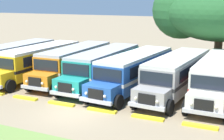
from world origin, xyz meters
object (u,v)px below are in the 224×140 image
Objects in this scene: parked_bus_slot_6 at (218,75)px; parked_bus_slot_3 at (103,65)px; parked_bus_slot_0 at (14,57)px; parked_bus_slot_1 at (39,60)px; parked_bus_slot_5 at (177,73)px; parked_bus_slot_4 at (135,70)px; parked_bus_slot_2 at (75,61)px; broad_shade_tree at (224,9)px.

parked_bus_slot_3 is at bearing -87.81° from parked_bus_slot_6.
parked_bus_slot_1 is at bearing 87.25° from parked_bus_slot_0.
parked_bus_slot_5 is 2.97m from parked_bus_slot_6.
parked_bus_slot_2 is at bearing -93.49° from parked_bus_slot_4.
parked_bus_slot_0 is 12.35m from parked_bus_slot_4.
broad_shade_tree is at bearing 120.34° from parked_bus_slot_0.
parked_bus_slot_1 is 9.32m from parked_bus_slot_4.
parked_bus_slot_2 is at bearing 96.66° from parked_bus_slot_0.
parked_bus_slot_0 is at bearing -84.88° from parked_bus_slot_5.
parked_bus_slot_2 is at bearing -139.98° from broad_shade_tree.
parked_bus_slot_0 is 6.31m from parked_bus_slot_2.
parked_bus_slot_0 is 1.00× the size of parked_bus_slot_1.
parked_bus_slot_1 and parked_bus_slot_4 have the same top height.
parked_bus_slot_3 is at bearing 96.18° from parked_bus_slot_1.
parked_bus_slot_2 is 3.08m from parked_bus_slot_3.
parked_bus_slot_1 is (3.03, -0.16, 0.00)m from parked_bus_slot_0.
parked_bus_slot_4 is at bearing 80.81° from parked_bus_slot_2.
parked_bus_slot_1 is at bearing -75.93° from parked_bus_slot_2.
parked_bus_slot_6 is (2.95, 0.37, 0.00)m from parked_bus_slot_5.
parked_bus_slot_4 is 12.44m from broad_shade_tree.
parked_bus_slot_4 is (9.32, -0.02, 0.00)m from parked_bus_slot_1.
parked_bus_slot_2 is (6.27, 0.71, 0.00)m from parked_bus_slot_0.
broad_shade_tree reaches higher than parked_bus_slot_2.
broad_shade_tree reaches higher than parked_bus_slot_5.
parked_bus_slot_5 is 0.85× the size of broad_shade_tree.
broad_shade_tree is (11.31, 9.50, 4.44)m from parked_bus_slot_2.
parked_bus_slot_0 is 3.03m from parked_bus_slot_1.
parked_bus_slot_0 is 15.61m from parked_bus_slot_5.
broad_shade_tree is (17.58, 10.21, 4.44)m from parked_bus_slot_0.
parked_bus_slot_6 is at bearing 94.61° from parked_bus_slot_1.
parked_bus_slot_0 is at bearing -91.04° from parked_bus_slot_1.
parked_bus_slot_0 is 1.00× the size of parked_bus_slot_6.
broad_shade_tree is (14.55, 10.36, 4.44)m from parked_bus_slot_1.
parked_bus_slot_3 is 6.28m from parked_bus_slot_5.
parked_bus_slot_4 is 1.00× the size of parked_bus_slot_5.
parked_bus_slot_1 is 0.99× the size of parked_bus_slot_5.
parked_bus_slot_4 is (12.35, -0.17, 0.00)m from parked_bus_slot_0.
parked_bus_slot_0 is at bearing -87.66° from parked_bus_slot_6.
broad_shade_tree is at bearing 158.07° from parked_bus_slot_4.
broad_shade_tree is at bearing 127.37° from parked_bus_slot_1.
parked_bus_slot_3 is 1.00× the size of parked_bus_slot_6.
parked_bus_slot_3 is 3.07m from parked_bus_slot_4.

